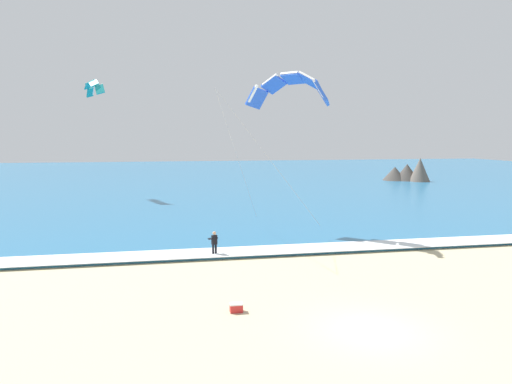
{
  "coord_description": "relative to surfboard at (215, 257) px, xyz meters",
  "views": [
    {
      "loc": [
        -7.87,
        -16.57,
        7.66
      ],
      "look_at": [
        -1.62,
        15.92,
        3.76
      ],
      "focal_mm": 32.58,
      "sensor_mm": 36.0,
      "label": 1
    }
  ],
  "objects": [
    {
      "name": "ground_plane",
      "position": [
        4.98,
        -12.57,
        -0.03
      ],
      "size": [
        200.0,
        200.0,
        0.0
      ],
      "primitive_type": "plane",
      "color": "#C6B78E"
    },
    {
      "name": "sea",
      "position": [
        4.98,
        59.36,
        0.07
      ],
      "size": [
        200.0,
        120.0,
        0.2
      ],
      "primitive_type": "cube",
      "color": "teal",
      "rests_on": "ground"
    },
    {
      "name": "surf_foam",
      "position": [
        4.98,
        0.36,
        0.19
      ],
      "size": [
        200.0,
        2.54,
        0.04
      ],
      "primitive_type": "cube",
      "color": "white",
      "rests_on": "sea"
    },
    {
      "name": "surfboard",
      "position": [
        0.0,
        0.0,
        0.0
      ],
      "size": [
        0.97,
        1.46,
        0.09
      ],
      "color": "#239EC6",
      "rests_on": "ground"
    },
    {
      "name": "kitesurfer",
      "position": [
        -0.01,
        0.02,
        0.91
      ],
      "size": [
        0.66,
        0.65,
        1.69
      ],
      "color": "black",
      "rests_on": "ground"
    },
    {
      "name": "kite_primary",
      "position": [
        6.41,
        5.58,
        11.43
      ],
      "size": [
        8.67,
        7.93,
        11.38
      ],
      "color": "blue"
    },
    {
      "name": "kite_distant",
      "position": [
        -11.63,
        31.77,
        13.88
      ],
      "size": [
        2.95,
        5.29,
        2.05
      ],
      "color": "teal"
    },
    {
      "name": "headland_right",
      "position": [
        38.08,
        44.74,
        1.62
      ],
      "size": [
        7.22,
        6.9,
        4.21
      ],
      "color": "#47423D",
      "rests_on": "ground"
    },
    {
      "name": "cooler_box",
      "position": [
        -0.02,
        -9.6,
        0.18
      ],
      "size": [
        0.58,
        0.38,
        0.4
      ],
      "color": "red",
      "rests_on": "ground"
    }
  ]
}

